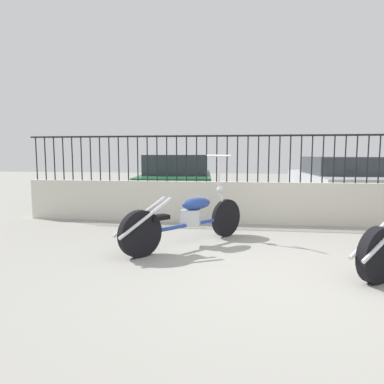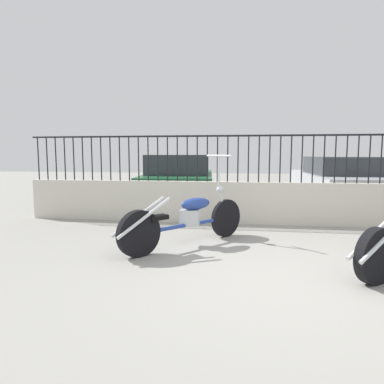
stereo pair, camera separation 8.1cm
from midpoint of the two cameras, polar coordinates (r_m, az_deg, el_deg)
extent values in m
plane|color=gray|center=(3.96, 13.98, -13.69)|extent=(40.00, 40.00, 0.00)
cube|color=beige|center=(6.73, 11.33, -1.80)|extent=(9.48, 0.18, 0.81)
cylinder|color=black|center=(7.86, -24.77, 5.15)|extent=(0.02, 0.02, 0.90)
cylinder|color=black|center=(7.76, -23.53, 5.20)|extent=(0.02, 0.02, 0.90)
cylinder|color=black|center=(7.66, -22.26, 5.24)|extent=(0.02, 0.02, 0.90)
cylinder|color=black|center=(7.56, -20.95, 5.29)|extent=(0.02, 0.02, 0.90)
cylinder|color=black|center=(7.47, -19.62, 5.33)|extent=(0.02, 0.02, 0.90)
cylinder|color=black|center=(7.38, -18.25, 5.37)|extent=(0.02, 0.02, 0.90)
cylinder|color=black|center=(7.30, -16.84, 5.41)|extent=(0.02, 0.02, 0.90)
cylinder|color=black|center=(7.22, -15.41, 5.45)|extent=(0.02, 0.02, 0.90)
cylinder|color=black|center=(7.14, -13.94, 5.48)|extent=(0.02, 0.02, 0.90)
cylinder|color=black|center=(7.07, -12.45, 5.51)|extent=(0.02, 0.02, 0.90)
cylinder|color=black|center=(7.01, -10.92, 5.54)|extent=(0.02, 0.02, 0.90)
cylinder|color=black|center=(6.95, -9.37, 5.56)|extent=(0.02, 0.02, 0.90)
cylinder|color=black|center=(6.89, -7.79, 5.58)|extent=(0.02, 0.02, 0.90)
cylinder|color=black|center=(6.84, -6.19, 5.60)|extent=(0.02, 0.02, 0.90)
cylinder|color=black|center=(6.80, -4.57, 5.61)|extent=(0.02, 0.02, 0.90)
cylinder|color=black|center=(6.76, -2.92, 5.62)|extent=(0.02, 0.02, 0.90)
cylinder|color=black|center=(6.73, -1.26, 5.62)|extent=(0.02, 0.02, 0.90)
cylinder|color=black|center=(6.70, 0.42, 5.62)|extent=(0.02, 0.02, 0.90)
cylinder|color=black|center=(6.68, 2.11, 5.61)|extent=(0.02, 0.02, 0.90)
cylinder|color=black|center=(6.66, 3.81, 5.60)|extent=(0.02, 0.02, 0.90)
cylinder|color=black|center=(6.65, 5.51, 5.58)|extent=(0.02, 0.02, 0.90)
cylinder|color=black|center=(6.65, 7.22, 5.56)|extent=(0.02, 0.02, 0.90)
cylinder|color=black|center=(6.65, 8.93, 5.54)|extent=(0.02, 0.02, 0.90)
cylinder|color=black|center=(6.65, 10.64, 5.51)|extent=(0.02, 0.02, 0.90)
cylinder|color=black|center=(6.67, 12.34, 5.47)|extent=(0.02, 0.02, 0.90)
cylinder|color=black|center=(6.69, 14.04, 5.43)|extent=(0.02, 0.02, 0.90)
cylinder|color=black|center=(6.71, 15.72, 5.38)|extent=(0.02, 0.02, 0.90)
cylinder|color=black|center=(6.74, 17.39, 5.33)|extent=(0.02, 0.02, 0.90)
cylinder|color=black|center=(6.78, 19.04, 5.28)|extent=(0.02, 0.02, 0.90)
cylinder|color=black|center=(6.82, 20.67, 5.22)|extent=(0.02, 0.02, 0.90)
cylinder|color=black|center=(6.87, 22.28, 5.16)|extent=(0.02, 0.02, 0.90)
cylinder|color=black|center=(6.92, 23.87, 5.10)|extent=(0.02, 0.02, 0.90)
cylinder|color=black|center=(6.98, 25.43, 5.03)|extent=(0.02, 0.02, 0.90)
cylinder|color=black|center=(7.04, 26.97, 4.97)|extent=(0.02, 0.02, 0.90)
cylinder|color=black|center=(7.11, 28.48, 4.89)|extent=(0.02, 0.02, 0.90)
cylinder|color=black|center=(6.67, 11.57, 9.20)|extent=(9.48, 0.04, 0.04)
cylinder|color=black|center=(5.61, 5.31, -4.33)|extent=(0.45, 0.51, 0.61)
cylinder|color=black|center=(4.56, -9.13, -6.90)|extent=(0.49, 0.54, 0.63)
cylinder|color=navy|center=(5.04, -1.14, -5.53)|extent=(1.03, 1.20, 0.06)
cube|color=silver|center=(5.05, -0.71, -4.34)|extent=(0.28, 0.18, 0.24)
ellipsoid|color=navy|center=(5.10, 0.30, -1.97)|extent=(0.50, 0.54, 0.18)
cube|color=black|center=(4.68, -6.07, -4.24)|extent=(0.30, 0.32, 0.06)
cylinder|color=silver|center=(5.50, 4.70, -1.90)|extent=(0.18, 0.20, 0.51)
sphere|color=silver|center=(5.43, 4.28, 0.44)|extent=(0.11, 0.11, 0.11)
cylinder|color=silver|center=(5.39, 4.09, 3.33)|extent=(0.03, 0.03, 0.51)
cylinder|color=silver|center=(5.38, 4.11, 6.05)|extent=(0.42, 0.36, 0.03)
cylinder|color=silver|center=(4.48, -8.15, -4.24)|extent=(0.57, 0.66, 0.47)
cylinder|color=silver|center=(4.60, -9.12, -3.99)|extent=(0.57, 0.66, 0.47)
cylinder|color=black|center=(4.10, 28.11, -9.29)|extent=(0.55, 0.45, 0.60)
cylinder|color=silver|center=(4.12, 27.82, -6.02)|extent=(0.69, 0.54, 0.47)
cylinder|color=black|center=(10.75, -6.33, 0.87)|extent=(0.17, 0.65, 0.64)
cylinder|color=black|center=(10.63, 2.36, 0.85)|extent=(0.17, 0.65, 0.64)
cylinder|color=black|center=(8.23, -8.96, -0.86)|extent=(0.17, 0.65, 0.64)
cylinder|color=black|center=(8.08, 2.43, -0.92)|extent=(0.17, 0.65, 0.64)
cube|color=#1E5933|center=(9.36, -2.58, 1.39)|extent=(2.12, 4.30, 0.58)
cube|color=#2D3338|center=(9.13, -2.71, 4.65)|extent=(1.74, 2.13, 0.50)
cylinder|color=black|center=(10.53, 16.53, 0.53)|extent=(0.14, 0.64, 0.64)
cylinder|color=black|center=(11.00, 25.41, 0.42)|extent=(0.14, 0.64, 0.64)
cylinder|color=black|center=(8.02, 20.13, -1.36)|extent=(0.14, 0.64, 0.64)
cube|color=#B7BABF|center=(9.48, 23.25, 1.01)|extent=(2.01, 4.26, 0.61)
cube|color=#2D3338|center=(9.25, 23.79, 4.07)|extent=(1.74, 2.07, 0.43)
camera|label=1|loc=(0.04, -90.40, -0.04)|focal=32.00mm
camera|label=2|loc=(0.04, 89.60, 0.04)|focal=32.00mm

